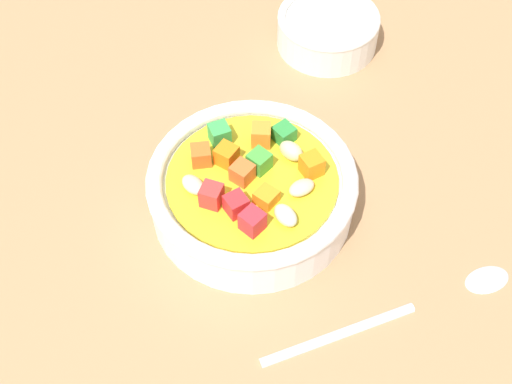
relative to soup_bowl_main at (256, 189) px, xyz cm
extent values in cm
cube|color=#9E754F|center=(0.00, 0.01, -3.58)|extent=(140.00, 140.00, 2.00)
cylinder|color=white|center=(0.00, 0.01, -0.80)|extent=(17.23, 17.23, 3.57)
torus|color=white|center=(0.00, 0.01, 1.40)|extent=(17.58, 17.58, 1.38)
cylinder|color=gold|center=(0.00, 0.01, 1.19)|extent=(14.31, 14.31, 0.40)
cube|color=red|center=(3.23, 2.37, 2.31)|extent=(2.08, 2.08, 1.84)
cube|color=orange|center=(-1.12, 2.33, 1.99)|extent=(2.28, 2.28, 1.20)
cube|color=#D65C22|center=(4.25, -1.89, 2.19)|extent=(1.81, 1.81, 1.60)
cube|color=orange|center=(-0.79, -3.93, 2.35)|extent=(1.71, 1.71, 1.93)
ellipsoid|color=beige|center=(-3.28, -2.32, 2.15)|extent=(2.64, 2.63, 1.52)
cube|color=green|center=(2.74, -4.15, 2.26)|extent=(2.11, 2.11, 1.75)
cube|color=green|center=(-0.60, -1.16, 2.22)|extent=(2.29, 2.29, 1.67)
cube|color=#D35D28|center=(0.80, 0.27, 2.19)|extent=(2.27, 2.27, 1.60)
ellipsoid|color=beige|center=(-3.98, 1.35, 1.89)|extent=(2.70, 2.45, 1.00)
ellipsoid|color=beige|center=(4.78, 0.97, 1.88)|extent=(2.59, 2.67, 0.98)
cube|color=orange|center=(2.11, -1.84, 2.23)|extent=(2.24, 2.24, 1.69)
cube|color=orange|center=(-4.89, -0.64, 2.32)|extent=(2.20, 2.20, 1.86)
cube|color=red|center=(1.28, 3.21, 2.20)|extent=(2.23, 2.23, 1.62)
ellipsoid|color=beige|center=(-2.59, 4.17, 2.03)|extent=(2.50, 2.69, 1.28)
cube|color=#2B8939|center=(-2.74, -4.33, 2.09)|extent=(2.28, 2.28, 1.40)
cube|color=red|center=(-0.09, 4.89, 2.29)|extent=(2.29, 2.29, 1.81)
cylinder|color=silver|center=(-6.51, 12.14, -2.18)|extent=(12.28, 5.29, 0.80)
ellipsoid|color=silver|center=(-18.87, 7.46, -2.11)|extent=(4.42, 3.55, 0.94)
cylinder|color=white|center=(-7.95, -21.19, -0.96)|extent=(10.41, 10.41, 3.25)
torus|color=white|center=(-7.95, -21.19, 0.87)|extent=(10.51, 10.51, 0.83)
camera|label=1|loc=(0.32, 34.79, 45.62)|focal=47.97mm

